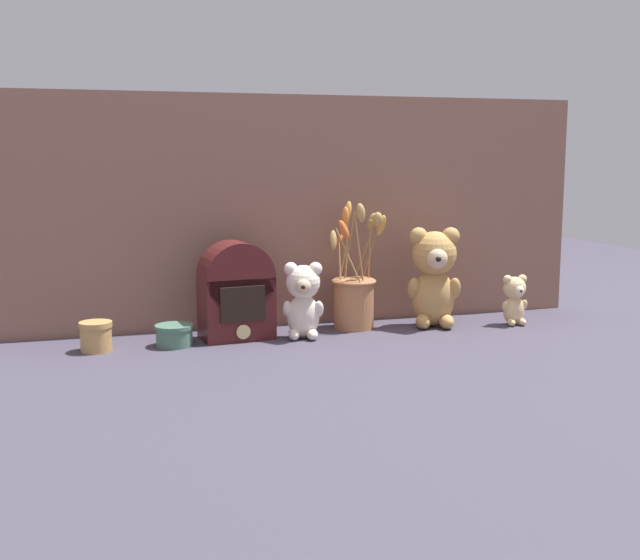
% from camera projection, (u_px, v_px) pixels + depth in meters
% --- Properties ---
extents(ground_plane, '(4.00, 4.00, 0.00)m').
position_uv_depth(ground_plane, '(322.00, 336.00, 2.02)').
color(ground_plane, '#3D3847').
extents(backdrop_wall, '(1.57, 0.02, 0.61)m').
position_uv_depth(backdrop_wall, '(304.00, 211.00, 2.13)').
color(backdrop_wall, '#845B4C').
rests_on(backdrop_wall, ground).
extents(teddy_bear_large, '(0.15, 0.14, 0.26)m').
position_uv_depth(teddy_bear_large, '(434.00, 275.00, 2.12)').
color(teddy_bear_large, tan).
rests_on(teddy_bear_large, ground).
extents(teddy_bear_medium, '(0.11, 0.10, 0.19)m').
position_uv_depth(teddy_bear_medium, '(303.00, 299.00, 1.98)').
color(teddy_bear_medium, beige).
rests_on(teddy_bear_medium, ground).
extents(teddy_bear_small, '(0.07, 0.07, 0.14)m').
position_uv_depth(teddy_bear_small, '(515.00, 299.00, 2.15)').
color(teddy_bear_small, '#DBBC84').
rests_on(teddy_bear_small, ground).
extents(flower_vase, '(0.17, 0.16, 0.33)m').
position_uv_depth(flower_vase, '(354.00, 292.00, 2.10)').
color(flower_vase, '#AD7047').
rests_on(flower_vase, ground).
extents(vintage_radio, '(0.18, 0.13, 0.24)m').
position_uv_depth(vintage_radio, '(236.00, 292.00, 1.98)').
color(vintage_radio, '#4C1919').
rests_on(vintage_radio, ground).
extents(decorative_tin_tall, '(0.08, 0.08, 0.07)m').
position_uv_depth(decorative_tin_tall, '(96.00, 336.00, 1.86)').
color(decorative_tin_tall, tan).
rests_on(decorative_tin_tall, ground).
extents(decorative_tin_short, '(0.09, 0.09, 0.05)m').
position_uv_depth(decorative_tin_short, '(174.00, 335.00, 1.92)').
color(decorative_tin_short, '#47705B').
rests_on(decorative_tin_short, ground).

